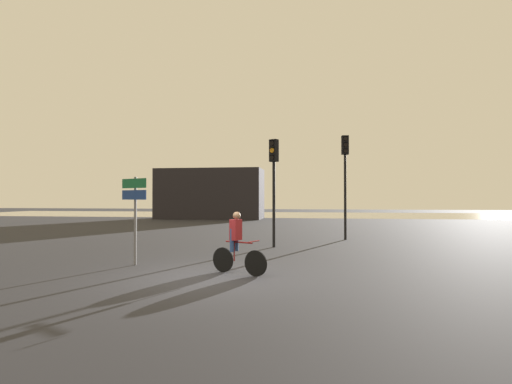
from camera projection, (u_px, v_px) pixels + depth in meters
ground_plane at (208, 277)px, 9.92m from camera, size 120.00×120.00×0.00m
water_strip at (291, 215)px, 46.83m from camera, size 80.00×16.00×0.01m
distant_building at (210, 194)px, 37.98m from camera, size 9.91×4.00×4.72m
traffic_light_far_right at (345, 168)px, 18.90m from camera, size 0.35×0.36×4.94m
traffic_light_center at (274, 172)px, 16.03m from camera, size 0.40×0.42×4.34m
direction_sign_post at (135, 204)px, 11.76m from camera, size 0.98×0.55×2.60m
cyclist at (237, 242)px, 10.38m from camera, size 1.56×0.81×1.62m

